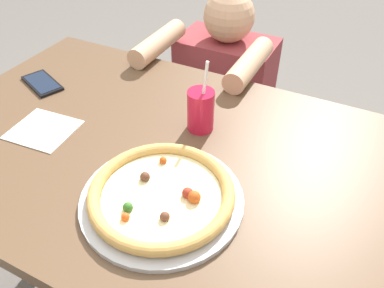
% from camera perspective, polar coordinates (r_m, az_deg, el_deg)
% --- Properties ---
extents(dining_table, '(1.30, 0.81, 0.75)m').
position_cam_1_polar(dining_table, '(1.03, -4.12, -5.57)').
color(dining_table, brown).
rests_on(dining_table, ground).
extents(pizza_near, '(0.35, 0.35, 0.04)m').
position_cam_1_polar(pizza_near, '(0.82, -4.50, -7.55)').
color(pizza_near, '#B7B7BC').
rests_on(pizza_near, dining_table).
extents(drink_cup_colored, '(0.07, 0.07, 0.20)m').
position_cam_1_polar(drink_cup_colored, '(0.99, 1.30, 5.04)').
color(drink_cup_colored, red).
rests_on(drink_cup_colored, dining_table).
extents(paper_napkin, '(0.17, 0.16, 0.00)m').
position_cam_1_polar(paper_napkin, '(1.09, -21.14, 1.99)').
color(paper_napkin, white).
rests_on(paper_napkin, dining_table).
extents(cell_phone, '(0.17, 0.13, 0.01)m').
position_cam_1_polar(cell_phone, '(1.29, -21.30, 8.40)').
color(cell_phone, black).
rests_on(cell_phone, dining_table).
extents(diner_seated, '(0.40, 0.52, 0.92)m').
position_cam_1_polar(diner_seated, '(1.67, 4.53, 5.14)').
color(diner_seated, '#333847').
rests_on(diner_seated, ground).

